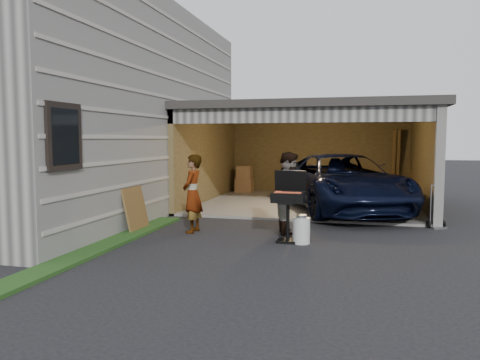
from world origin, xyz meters
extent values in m
plane|color=black|center=(0.00, 0.00, 0.00)|extent=(80.00, 80.00, 0.00)
cube|color=#474744|center=(-6.00, 4.00, 2.75)|extent=(7.00, 11.00, 5.50)
cube|color=#193814|center=(-2.25, -1.00, 0.03)|extent=(0.50, 8.00, 0.06)
cube|color=#605E59|center=(0.75, 6.50, 0.03)|extent=(6.50, 6.00, 0.06)
cube|color=#493E22|center=(0.75, 9.43, 1.35)|extent=(6.50, 0.15, 2.70)
cube|color=#493E22|center=(3.92, 6.50, 1.35)|extent=(0.15, 6.00, 2.70)
cube|color=#493E22|center=(-2.42, 6.50, 1.35)|extent=(0.15, 6.00, 2.70)
cube|color=#2D2B28|center=(0.75, 6.50, 2.80)|extent=(6.80, 6.30, 0.20)
cube|color=#474744|center=(0.75, 3.58, 2.52)|extent=(6.50, 0.16, 0.36)
cube|color=silver|center=(0.75, 4.80, 2.62)|extent=(6.00, 2.40, 0.06)
cube|color=#474744|center=(3.90, 3.55, 1.35)|extent=(0.20, 0.18, 2.70)
cube|color=brown|center=(-1.80, 8.70, 0.31)|extent=(0.60, 0.50, 0.50)
cube|color=brown|center=(-1.80, 8.70, 0.79)|extent=(0.50, 0.45, 0.45)
cube|color=brown|center=(3.20, 8.60, 0.36)|extent=(0.55, 0.50, 0.60)
cube|color=brown|center=(3.38, 9.20, 1.20)|extent=(0.24, 0.43, 2.20)
imported|color=black|center=(1.74, 5.20, 0.75)|extent=(4.28, 5.93, 1.50)
imported|color=#C4E2F7|center=(-1.18, 1.68, 0.82)|extent=(0.40, 0.60, 1.64)
imported|color=#3F1D18|center=(0.80, 2.11, 0.85)|extent=(0.84, 0.97, 1.70)
cube|color=black|center=(0.90, 1.25, 0.02)|extent=(0.39, 0.39, 0.05)
cylinder|color=black|center=(0.90, 1.25, 0.41)|extent=(0.06, 0.06, 0.77)
cube|color=black|center=(0.90, 1.25, 0.86)|extent=(0.61, 0.42, 0.18)
cube|color=#59595B|center=(0.90, 1.25, 0.93)|extent=(0.55, 0.37, 0.01)
cube|color=black|center=(0.90, 1.52, 1.14)|extent=(0.61, 0.11, 0.42)
cylinder|color=silver|center=(1.16, 1.19, 0.24)|extent=(0.38, 0.38, 0.49)
cube|color=brown|center=(-2.40, 1.50, 0.47)|extent=(0.24, 0.85, 0.94)
cube|color=gray|center=(3.90, 3.40, 0.02)|extent=(0.37, 0.31, 0.04)
cylinder|color=black|center=(3.69, 3.43, 0.08)|extent=(0.10, 0.16, 0.16)
cylinder|color=black|center=(4.02, 3.57, 0.08)|extent=(0.10, 0.16, 0.16)
cylinder|color=gray|center=(3.73, 3.45, 0.49)|extent=(0.03, 0.03, 0.94)
cylinder|color=gray|center=(3.98, 3.55, 0.49)|extent=(0.03, 0.03, 0.94)
cylinder|color=gray|center=(3.86, 3.50, 0.94)|extent=(0.26, 0.13, 0.03)
camera|label=1|loc=(2.20, -7.48, 1.96)|focal=35.00mm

